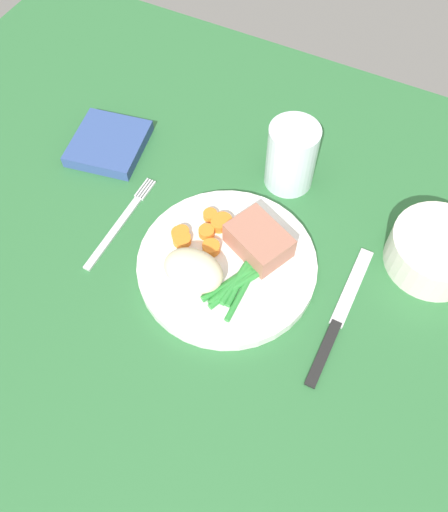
{
  "coord_description": "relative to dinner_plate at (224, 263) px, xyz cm",
  "views": [
    {
      "loc": [
        15.79,
        -31.8,
        62.97
      ],
      "look_at": [
        -0.43,
        0.54,
        4.6
      ],
      "focal_mm": 38.24,
      "sensor_mm": 36.0,
      "label": 1
    }
  ],
  "objects": [
    {
      "name": "carrot_slices",
      "position": [
        -4.17,
        2.49,
        1.36
      ],
      "size": [
        7.0,
        7.28,
        1.25
      ],
      "color": "orange",
      "rests_on": "dinner_plate"
    },
    {
      "name": "salad_bowl",
      "position": [
        23.72,
        12.76,
        2.06
      ],
      "size": [
        12.09,
        12.09,
        5.06
      ],
      "color": "silver",
      "rests_on": "dining_table"
    },
    {
      "name": "knife",
      "position": [
        15.93,
        -0.29,
        -0.6
      ],
      "size": [
        1.7,
        20.5,
        0.64
      ],
      "rotation": [
        0.0,
        0.0,
        -0.06
      ],
      "color": "black",
      "rests_on": "dining_table"
    },
    {
      "name": "fork",
      "position": [
        -15.71,
        -0.26,
        -0.6
      ],
      "size": [
        1.44,
        16.6,
        0.4
      ],
      "rotation": [
        0.0,
        0.0,
        -0.02
      ],
      "color": "silver",
      "rests_on": "dining_table"
    },
    {
      "name": "mashed_potatoes",
      "position": [
        -2.08,
        -4.16,
        2.98
      ],
      "size": [
        7.66,
        5.54,
        4.35
      ],
      "primitive_type": "ellipsoid",
      "color": "beige",
      "rests_on": "dinner_plate"
    },
    {
      "name": "dinner_plate",
      "position": [
        0.0,
        0.0,
        0.0
      ],
      "size": [
        23.09,
        23.09,
        1.6
      ],
      "primitive_type": "cylinder",
      "color": "white",
      "rests_on": "dining_table"
    },
    {
      "name": "napkin",
      "position": [
        -24.68,
        10.88,
        0.1
      ],
      "size": [
        12.04,
        12.48,
        1.8
      ],
      "primitive_type": "cube",
      "rotation": [
        0.0,
        0.0,
        0.19
      ],
      "color": "#334C8C",
      "rests_on": "dining_table"
    },
    {
      "name": "meat_portion",
      "position": [
        3.12,
        3.64,
        2.51
      ],
      "size": [
        9.38,
        8.3,
        3.42
      ],
      "primitive_type": "cube",
      "rotation": [
        0.0,
        0.0,
        -0.42
      ],
      "color": "#A86B56",
      "rests_on": "dinner_plate"
    },
    {
      "name": "water_glass",
      "position": [
        1.71,
        17.15,
        3.46
      ],
      "size": [
        6.91,
        6.91,
        9.94
      ],
      "color": "silver",
      "rests_on": "dining_table"
    },
    {
      "name": "dining_table",
      "position": [
        0.43,
        -0.54,
        -1.8
      ],
      "size": [
        120.0,
        90.0,
        2.0
      ],
      "color": "#2D6B38",
      "rests_on": "ground"
    },
    {
      "name": "green_beans",
      "position": [
        2.95,
        -2.38,
        1.21
      ],
      "size": [
        5.95,
        10.25,
        0.88
      ],
      "color": "#2D8C38",
      "rests_on": "dinner_plate"
    }
  ]
}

